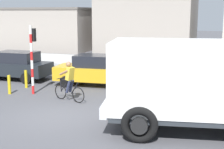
# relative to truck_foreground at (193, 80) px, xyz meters

# --- Properties ---
(ground_plane) EXTENTS (120.00, 120.00, 0.00)m
(ground_plane) POSITION_rel_truck_foreground_xyz_m (-4.67, -0.02, -1.67)
(ground_plane) COLOR #4C4C51
(sidewalk_far) EXTENTS (80.00, 5.00, 0.16)m
(sidewalk_far) POSITION_rel_truck_foreground_xyz_m (-4.67, 12.96, -1.59)
(sidewalk_far) COLOR #ADADA8
(sidewalk_far) RESTS_ON ground
(truck_foreground) EXTENTS (5.76, 3.51, 2.90)m
(truck_foreground) POSITION_rel_truck_foreground_xyz_m (0.00, 0.00, 0.00)
(truck_foreground) COLOR white
(truck_foreground) RESTS_ON ground
(cyclist) EXTENTS (1.66, 0.68, 1.72)m
(cyclist) POSITION_rel_truck_foreground_xyz_m (-5.33, 2.07, -0.80)
(cyclist) COLOR black
(cyclist) RESTS_ON ground
(traffic_light_pole) EXTENTS (0.24, 0.43, 3.20)m
(traffic_light_pole) POSITION_rel_truck_foreground_xyz_m (-7.51, 2.75, 0.40)
(traffic_light_pole) COLOR red
(traffic_light_pole) RESTS_ON ground
(car_red_near) EXTENTS (4.01, 1.89, 1.60)m
(car_red_near) POSITION_rel_truck_foreground_xyz_m (-10.24, 5.34, -0.85)
(car_red_near) COLOR #1E2328
(car_red_near) RESTS_ON ground
(car_white_mid) EXTENTS (4.12, 2.11, 1.60)m
(car_white_mid) POSITION_rel_truck_foreground_xyz_m (-5.44, 5.35, -0.85)
(car_white_mid) COLOR gold
(car_white_mid) RESTS_ON ground
(pedestrian_near_kerb) EXTENTS (0.34, 0.22, 1.62)m
(pedestrian_near_kerb) POSITION_rel_truck_foreground_xyz_m (-3.71, 7.58, -0.82)
(pedestrian_near_kerb) COLOR #2D334C
(pedestrian_near_kerb) RESTS_ON ground
(bollard_near) EXTENTS (0.14, 0.14, 0.90)m
(bollard_near) POSITION_rel_truck_foreground_xyz_m (-8.54, 2.29, -1.22)
(bollard_near) COLOR gold
(bollard_near) RESTS_ON ground
(bollard_far) EXTENTS (0.14, 0.14, 0.90)m
(bollard_far) POSITION_rel_truck_foreground_xyz_m (-8.54, 3.69, -1.22)
(bollard_far) COLOR gold
(bollard_far) RESTS_ON ground
(building_corner_left) EXTENTS (8.62, 7.14, 4.21)m
(building_corner_left) POSITION_rel_truck_foreground_xyz_m (-15.84, 20.29, 0.44)
(building_corner_left) COLOR #9E9389
(building_corner_left) RESTS_ON ground
(building_mid_block) EXTENTS (8.70, 8.11, 6.25)m
(building_mid_block) POSITION_rel_truck_foreground_xyz_m (-6.09, 21.13, 1.46)
(building_mid_block) COLOR #9E9389
(building_mid_block) RESTS_ON ground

